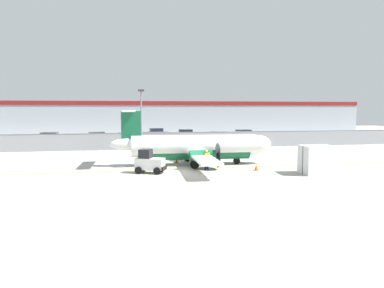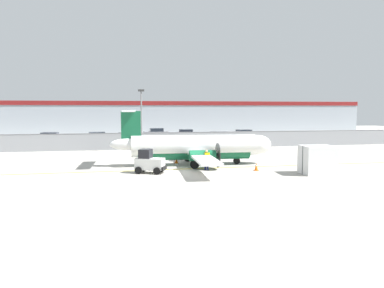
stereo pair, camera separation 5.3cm
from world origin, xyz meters
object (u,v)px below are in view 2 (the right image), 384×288
traffic_cone_near_right (176,160)px  traffic_cone_far_left (139,160)px  traffic_cone_near_left (256,167)px  parked_car_5 (220,137)px  parked_car_4 (185,134)px  apron_light_pole (141,115)px  commuter_airplane (197,147)px  parked_car_6 (244,135)px  cargo_container (317,160)px  ground_crew_worker (207,159)px  parked_car_2 (126,138)px  parked_car_3 (156,133)px  parked_car_0 (51,138)px  parked_car_1 (96,138)px  baggage_tug (149,162)px

traffic_cone_near_right → traffic_cone_far_left: bearing=175.0°
traffic_cone_near_left → parked_car_5: parked_car_5 is taller
parked_car_4 → apron_light_pole: apron_light_pole is taller
commuter_airplane → parked_car_6: (13.04, 24.33, -0.71)m
cargo_container → ground_crew_worker: bearing=160.5°
ground_crew_worker → parked_car_5: bearing=7.5°
parked_car_2 → parked_car_3: size_ratio=1.03×
cargo_container → parked_car_0: size_ratio=0.58×
parked_car_0 → traffic_cone_far_left: bearing=-57.3°
parked_car_2 → apron_light_pole: size_ratio=0.60×
traffic_cone_near_left → parked_car_2: 26.58m
ground_crew_worker → parked_car_2: size_ratio=0.39×
cargo_container → parked_car_4: cargo_container is taller
traffic_cone_near_right → parked_car_1: parked_car_1 is taller
commuter_airplane → parked_car_2: 21.42m
cargo_container → parked_car_6: (4.89, 30.76, -0.21)m
traffic_cone_near_right → parked_car_3: bearing=87.6°
traffic_cone_near_left → parked_car_0: size_ratio=0.15×
commuter_airplane → parked_car_4: size_ratio=3.70×
parked_car_2 → parked_car_6: (18.89, 3.73, 0.00)m
traffic_cone_near_right → parked_car_2: 19.64m
traffic_cone_near_left → parked_car_2: parked_car_2 is taller
parked_car_2 → parked_car_5: 13.61m
commuter_airplane → parked_car_4: commuter_airplane is taller
traffic_cone_far_left → parked_car_0: parked_car_0 is taller
parked_car_1 → parked_car_5: (17.73, -2.36, 0.00)m
baggage_tug → parked_car_3: 35.14m
ground_crew_worker → cargo_container: cargo_container is taller
parked_car_0 → ground_crew_worker: bearing=-52.7°
parked_car_0 → parked_car_6: 29.34m
baggage_tug → cargo_container: size_ratio=1.02×
baggage_tug → cargo_container: 13.10m
ground_crew_worker → parked_car_1: same height
traffic_cone_near_right → parked_car_0: 26.26m
parked_car_6 → parked_car_0: bearing=175.9°
cargo_container → parked_car_6: cargo_container is taller
parked_car_6 → apron_light_pole: (-17.24, -13.06, 3.41)m
traffic_cone_near_right → traffic_cone_far_left: (-3.45, 0.30, 0.00)m
parked_car_3 → apron_light_pole: apron_light_pole is taller
parked_car_1 → parked_car_2: same height
parked_car_2 → parked_car_6: same height
commuter_airplane → parked_car_2: size_ratio=3.68×
parked_car_5 → apron_light_pole: 15.31m
parked_car_3 → ground_crew_worker: bearing=89.7°
cargo_container → traffic_cone_near_right: (-9.82, 7.84, -0.79)m
traffic_cone_near_left → cargo_container: bearing=-30.4°
traffic_cone_near_left → traffic_cone_far_left: bearing=147.9°
traffic_cone_near_left → parked_car_5: (3.67, 24.24, 0.58)m
parked_car_4 → apron_light_pole: (-8.05, -15.80, 3.41)m
parked_car_6 → parked_car_4: bearing=157.1°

